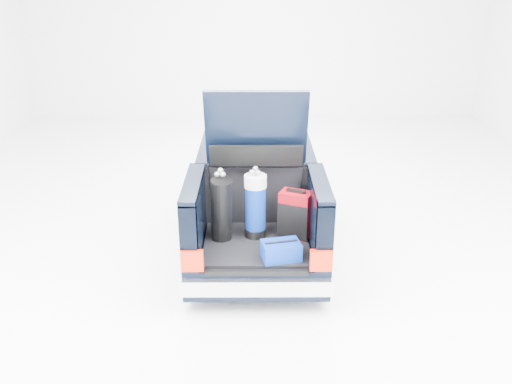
{
  "coord_description": "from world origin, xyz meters",
  "views": [
    {
      "loc": [
        -0.03,
        -7.56,
        3.85
      ],
      "look_at": [
        0.0,
        -0.5,
        0.88
      ],
      "focal_mm": 38.0,
      "sensor_mm": 36.0,
      "label": 1
    }
  ],
  "objects_px": {
    "car": "(256,189)",
    "black_golf_bag": "(221,209)",
    "blue_golf_bag": "(255,205)",
    "blue_duffel": "(281,251)",
    "red_suitcase": "(295,215)"
  },
  "relations": [
    {
      "from": "car",
      "to": "black_golf_bag",
      "type": "xyz_separation_m",
      "value": [
        -0.44,
        -1.53,
        0.36
      ]
    },
    {
      "from": "car",
      "to": "black_golf_bag",
      "type": "bearing_deg",
      "value": -105.89
    },
    {
      "from": "blue_golf_bag",
      "to": "blue_duffel",
      "type": "height_order",
      "value": "blue_golf_bag"
    },
    {
      "from": "car",
      "to": "black_golf_bag",
      "type": "relative_size",
      "value": 4.84
    },
    {
      "from": "red_suitcase",
      "to": "blue_golf_bag",
      "type": "height_order",
      "value": "blue_golf_bag"
    },
    {
      "from": "red_suitcase",
      "to": "black_golf_bag",
      "type": "relative_size",
      "value": 0.67
    },
    {
      "from": "red_suitcase",
      "to": "blue_golf_bag",
      "type": "bearing_deg",
      "value": -158.2
    },
    {
      "from": "black_golf_bag",
      "to": "blue_duffel",
      "type": "bearing_deg",
      "value": -44.3
    },
    {
      "from": "car",
      "to": "blue_duffel",
      "type": "distance_m",
      "value": 2.03
    },
    {
      "from": "car",
      "to": "blue_golf_bag",
      "type": "height_order",
      "value": "car"
    },
    {
      "from": "car",
      "to": "red_suitcase",
      "type": "bearing_deg",
      "value": -70.6
    },
    {
      "from": "car",
      "to": "black_golf_bag",
      "type": "height_order",
      "value": "car"
    },
    {
      "from": "car",
      "to": "blue_golf_bag",
      "type": "xyz_separation_m",
      "value": [
        -0.01,
        -1.41,
        0.35
      ]
    },
    {
      "from": "blue_golf_bag",
      "to": "blue_duffel",
      "type": "relative_size",
      "value": 1.88
    },
    {
      "from": "blue_duffel",
      "to": "black_golf_bag",
      "type": "bearing_deg",
      "value": 134.28
    }
  ]
}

